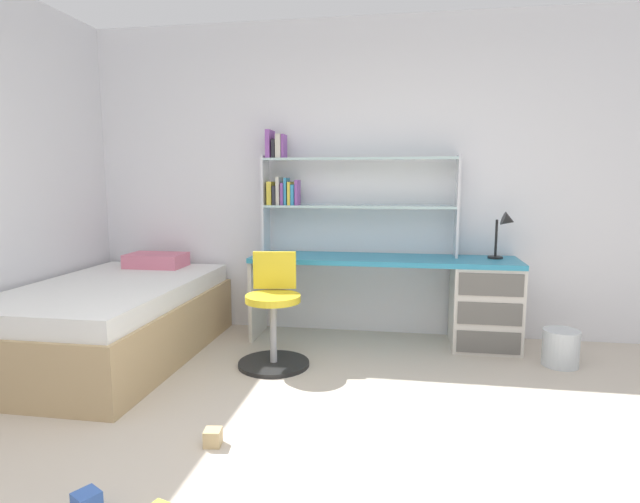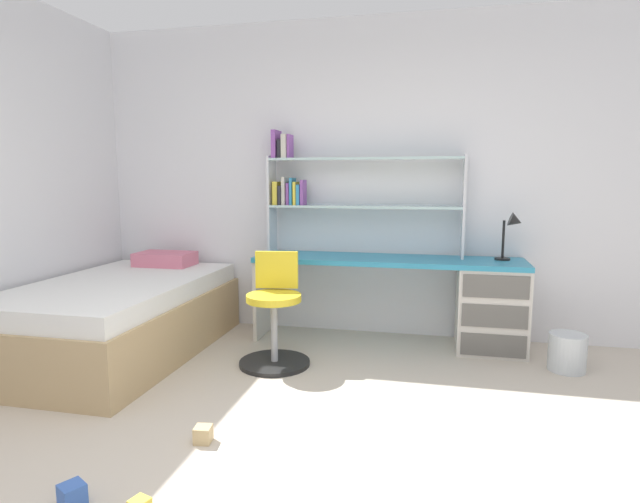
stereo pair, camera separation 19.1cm
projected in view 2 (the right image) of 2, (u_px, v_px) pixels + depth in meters
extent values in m
cube|color=silver|center=(363.00, 179.00, 4.44)|extent=(5.77, 0.06, 2.71)
cube|color=teal|center=(387.00, 260.00, 4.18)|extent=(2.18, 0.51, 0.04)
cube|color=beige|center=(491.00, 308.00, 4.05)|extent=(0.53, 0.49, 0.68)
cube|color=beige|center=(263.00, 296.00, 4.46)|extent=(0.03, 0.46, 0.68)
cube|color=#5E5B57|center=(493.00, 345.00, 3.84)|extent=(0.47, 0.01, 0.17)
cube|color=#5E5B57|center=(494.00, 316.00, 3.81)|extent=(0.47, 0.01, 0.17)
cube|color=#5E5B57|center=(496.00, 287.00, 3.78)|extent=(0.47, 0.01, 0.17)
cube|color=silver|center=(272.00, 204.00, 4.47)|extent=(0.02, 0.22, 0.84)
cube|color=silver|center=(464.00, 207.00, 4.12)|extent=(0.02, 0.22, 0.84)
cube|color=silver|center=(364.00, 207.00, 4.30)|extent=(1.61, 0.22, 0.02)
cube|color=silver|center=(364.00, 159.00, 4.24)|extent=(1.61, 0.22, 0.02)
cube|color=yellow|center=(277.00, 193.00, 4.45)|extent=(0.04, 0.16, 0.20)
cube|color=#26262D|center=(282.00, 195.00, 4.44)|extent=(0.03, 0.19, 0.16)
cube|color=beige|center=(285.00, 191.00, 4.43)|extent=(0.03, 0.17, 0.24)
cube|color=purple|center=(289.00, 194.00, 4.42)|extent=(0.03, 0.13, 0.19)
cube|color=#338CBF|center=(293.00, 191.00, 4.41)|extent=(0.02, 0.15, 0.23)
cube|color=yellow|center=(296.00, 193.00, 4.41)|extent=(0.02, 0.17, 0.20)
cube|color=#338CBF|center=(300.00, 195.00, 4.40)|extent=(0.03, 0.16, 0.17)
cube|color=purple|center=(303.00, 192.00, 4.40)|extent=(0.03, 0.14, 0.21)
cube|color=purple|center=(276.00, 144.00, 4.39)|extent=(0.04, 0.20, 0.24)
cube|color=#26262D|center=(281.00, 149.00, 4.39)|extent=(0.03, 0.16, 0.16)
cube|color=beige|center=(286.00, 147.00, 4.37)|extent=(0.04, 0.19, 0.20)
cube|color=purple|center=(290.00, 146.00, 4.37)|extent=(0.02, 0.14, 0.20)
cylinder|color=black|center=(502.00, 259.00, 4.06)|extent=(0.12, 0.12, 0.02)
cylinder|color=black|center=(503.00, 239.00, 4.04)|extent=(0.02, 0.02, 0.30)
cone|color=black|center=(516.00, 221.00, 3.96)|extent=(0.12, 0.11, 0.13)
cylinder|color=black|center=(275.00, 363.00, 3.75)|extent=(0.52, 0.52, 0.03)
cylinder|color=#A5A8AD|center=(274.00, 333.00, 3.72)|extent=(0.05, 0.05, 0.48)
cylinder|color=yellow|center=(274.00, 298.00, 3.69)|extent=(0.40, 0.40, 0.05)
cube|color=yellow|center=(277.00, 270.00, 3.84)|extent=(0.32, 0.09, 0.28)
cube|color=tan|center=(119.00, 326.00, 3.97)|extent=(1.20, 1.98, 0.44)
cube|color=white|center=(117.00, 290.00, 3.93)|extent=(1.14, 1.92, 0.14)
cube|color=#D8728C|center=(165.00, 259.00, 4.63)|extent=(0.50, 0.32, 0.12)
cylinder|color=silver|center=(567.00, 352.00, 3.63)|extent=(0.26, 0.26, 0.27)
cube|color=tan|center=(203.00, 434.00, 2.64)|extent=(0.10, 0.10, 0.09)
cube|color=#3860B7|center=(72.00, 495.00, 2.13)|extent=(0.13, 0.13, 0.09)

